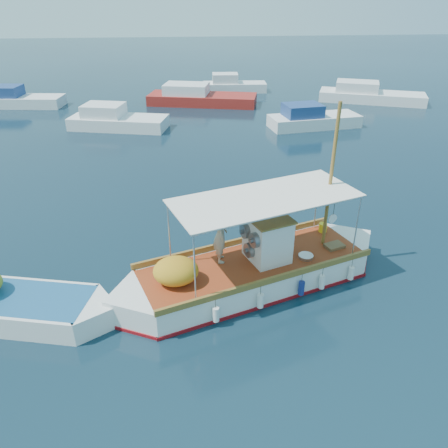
{
  "coord_description": "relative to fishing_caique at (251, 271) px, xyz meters",
  "views": [
    {
      "loc": [
        -2.28,
        -12.05,
        8.45
      ],
      "look_at": [
        -1.1,
        0.0,
        1.87
      ],
      "focal_mm": 35.0,
      "sensor_mm": 36.0,
      "label": 1
    }
  ],
  "objects": [
    {
      "name": "ground",
      "position": [
        0.3,
        0.72,
        -0.52
      ],
      "size": [
        160.0,
        160.0,
        0.0
      ],
      "primitive_type": "plane",
      "color": "black",
      "rests_on": "ground"
    },
    {
      "name": "fishing_caique",
      "position": [
        0.0,
        0.0,
        0.0
      ],
      "size": [
        8.93,
        4.75,
        5.78
      ],
      "rotation": [
        0.0,
        0.0,
        0.34
      ],
      "color": "white",
      "rests_on": "ground"
    },
    {
      "name": "dinghy",
      "position": [
        -7.22,
        -0.86,
        -0.18
      ],
      "size": [
        6.41,
        2.9,
        1.61
      ],
      "rotation": [
        0.0,
        0.0,
        -0.23
      ],
      "color": "white",
      "rests_on": "ground"
    },
    {
      "name": "bg_boat_nw",
      "position": [
        -6.44,
        18.47,
        -0.02
      ],
      "size": [
        6.82,
        3.84,
        1.8
      ],
      "rotation": [
        0.0,
        0.0,
        -0.24
      ],
      "color": "silver",
      "rests_on": "ground"
    },
    {
      "name": "bg_boat_n",
      "position": [
        -0.5,
        24.89,
        -0.02
      ],
      "size": [
        9.09,
        4.73,
        1.8
      ],
      "rotation": [
        0.0,
        0.0,
        -0.23
      ],
      "color": "maroon",
      "rests_on": "ground"
    },
    {
      "name": "bg_boat_ne",
      "position": [
        6.83,
        17.46,
        -0.02
      ],
      "size": [
        6.38,
        3.08,
        1.8
      ],
      "rotation": [
        0.0,
        0.0,
        0.15
      ],
      "color": "silver",
      "rests_on": "ground"
    },
    {
      "name": "bg_boat_e",
      "position": [
        13.61,
        24.41,
        -0.02
      ],
      "size": [
        8.8,
        5.5,
        1.8
      ],
      "rotation": [
        0.0,
        0.0,
        -0.37
      ],
      "color": "silver",
      "rests_on": "ground"
    },
    {
      "name": "bg_boat_far_w",
      "position": [
        -15.26,
        25.58,
        -0.02
      ],
      "size": [
        7.38,
        3.11,
        1.8
      ],
      "rotation": [
        0.0,
        0.0,
        -0.12
      ],
      "color": "silver",
      "rests_on": "ground"
    },
    {
      "name": "bg_boat_far_n",
      "position": [
        2.78,
        29.5,
        -0.02
      ],
      "size": [
        5.82,
        2.33,
        1.8
      ],
      "rotation": [
        0.0,
        0.0,
        -0.06
      ],
      "color": "silver",
      "rests_on": "ground"
    }
  ]
}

